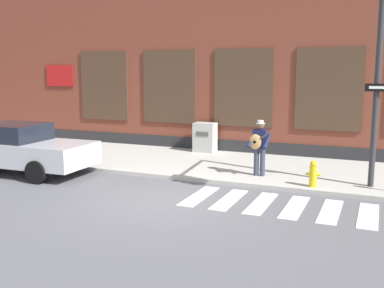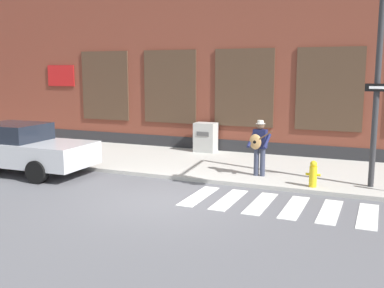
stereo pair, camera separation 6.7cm
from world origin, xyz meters
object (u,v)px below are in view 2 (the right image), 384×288
(traffic_light, at_px, (384,47))
(utility_box, at_px, (206,137))
(fire_hydrant, at_px, (313,174))
(red_car, at_px, (20,148))
(busker, at_px, (259,145))

(traffic_light, bearing_deg, utility_box, 145.77)
(utility_box, relative_size, fire_hydrant, 1.56)
(traffic_light, bearing_deg, red_car, -174.35)
(busker, height_order, fire_hydrant, busker)
(red_car, distance_m, busker, 7.31)
(busker, relative_size, traffic_light, 0.31)
(traffic_light, height_order, utility_box, traffic_light)
(red_car, height_order, fire_hydrant, red_car)
(traffic_light, xyz_separation_m, utility_box, (-6.01, 4.09, -3.01))
(busker, bearing_deg, utility_box, 133.11)
(traffic_light, distance_m, fire_hydrant, 3.57)
(red_car, xyz_separation_m, traffic_light, (10.16, 1.00, 2.90))
(utility_box, xyz_separation_m, fire_hydrant, (4.50, -3.72, -0.20))
(busker, bearing_deg, traffic_light, -18.12)
(utility_box, height_order, fire_hydrant, utility_box)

